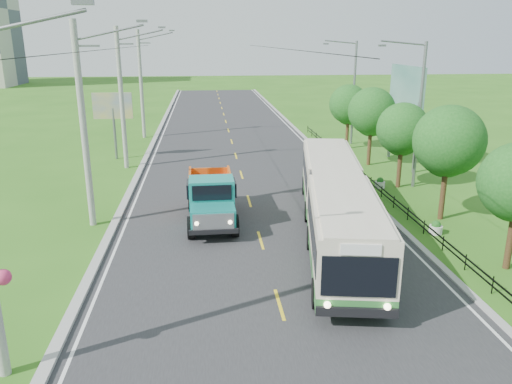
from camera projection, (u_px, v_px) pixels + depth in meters
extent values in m
plane|color=#2D6518|center=(279.00, 305.00, 17.81)|extent=(240.00, 240.00, 0.00)
cube|color=#28282B|center=(239.00, 168.00, 36.84)|extent=(14.00, 120.00, 0.02)
cube|color=#9E9E99|center=(140.00, 170.00, 36.11)|extent=(0.40, 120.00, 0.15)
cube|color=#9E9E99|center=(334.00, 165.00, 37.53)|extent=(0.30, 120.00, 0.10)
cube|color=silver|center=(148.00, 170.00, 36.18)|extent=(0.12, 120.00, 0.00)
cube|color=silver|center=(327.00, 165.00, 37.49)|extent=(0.12, 120.00, 0.00)
cube|color=yellow|center=(279.00, 304.00, 17.81)|extent=(0.12, 2.20, 0.00)
cube|color=black|center=(371.00, 183.00, 31.84)|extent=(0.04, 40.00, 0.60)
cube|color=slate|center=(83.00, 2.00, 11.55)|extent=(0.50, 0.18, 0.12)
sphere|color=#D83366|center=(3.00, 277.00, 13.30)|extent=(0.44, 0.44, 0.44)
cylinder|color=gray|center=(84.00, 128.00, 24.09)|extent=(0.32, 0.32, 10.00)
cube|color=slate|center=(86.00, 46.00, 23.03)|extent=(1.20, 0.10, 0.10)
cube|color=slate|center=(142.00, 21.00, 22.97)|extent=(0.50, 0.18, 0.12)
cylinder|color=gray|center=(122.00, 100.00, 35.51)|extent=(0.32, 0.32, 10.00)
cube|color=slate|center=(125.00, 44.00, 34.45)|extent=(1.20, 0.10, 0.10)
cube|color=slate|center=(162.00, 27.00, 34.39)|extent=(0.50, 0.18, 0.12)
cylinder|color=gray|center=(141.00, 85.00, 46.93)|extent=(0.32, 0.32, 10.00)
cube|color=slate|center=(144.00, 43.00, 45.87)|extent=(1.20, 0.10, 0.10)
cube|color=slate|center=(172.00, 30.00, 45.80)|extent=(0.50, 0.18, 0.12)
cylinder|color=#382314|center=(511.00, 235.00, 20.25)|extent=(0.28, 0.28, 2.97)
cylinder|color=#382314|center=(444.00, 188.00, 25.90)|extent=(0.28, 0.28, 3.36)
sphere|color=#164F16|center=(449.00, 141.00, 25.17)|extent=(3.60, 3.60, 3.60)
sphere|color=#164F16|center=(447.00, 152.00, 25.87)|extent=(2.64, 2.64, 2.64)
cylinder|color=#382314|center=(400.00, 164.00, 31.66)|extent=(0.28, 0.28, 3.02)
sphere|color=#164F16|center=(403.00, 129.00, 31.00)|extent=(3.24, 3.24, 3.24)
sphere|color=#164F16|center=(402.00, 137.00, 31.68)|extent=(2.38, 2.38, 2.38)
cylinder|color=#382314|center=(370.00, 144.00, 37.33)|extent=(0.28, 0.28, 3.25)
sphere|color=#164F16|center=(372.00, 111.00, 36.62)|extent=(3.48, 3.48, 3.48)
sphere|color=#164F16|center=(372.00, 119.00, 37.32)|extent=(2.55, 2.55, 2.55)
cylinder|color=#382314|center=(347.00, 131.00, 43.07)|extent=(0.28, 0.28, 3.08)
sphere|color=#164F16|center=(349.00, 104.00, 42.39)|extent=(3.30, 3.30, 3.30)
sphere|color=#164F16|center=(349.00, 111.00, 43.08)|extent=(2.42, 2.42, 2.42)
cylinder|color=slate|center=(419.00, 117.00, 30.89)|extent=(0.20, 0.20, 9.00)
cylinder|color=slate|center=(404.00, 43.00, 29.46)|extent=(2.80, 0.10, 0.34)
cube|color=slate|center=(382.00, 46.00, 29.38)|extent=(0.45, 0.16, 0.12)
cylinder|color=slate|center=(354.00, 94.00, 44.20)|extent=(0.20, 0.20, 9.00)
cylinder|color=slate|center=(341.00, 42.00, 42.78)|extent=(2.80, 0.10, 0.34)
cube|color=slate|center=(326.00, 44.00, 42.70)|extent=(0.45, 0.16, 0.12)
cylinder|color=silver|center=(436.00, 230.00, 24.31)|extent=(0.64, 0.64, 0.40)
sphere|color=#164F16|center=(436.00, 225.00, 24.24)|extent=(0.44, 0.44, 0.44)
cylinder|color=silver|center=(380.00, 184.00, 31.92)|extent=(0.64, 0.64, 0.40)
sphere|color=#164F16|center=(380.00, 181.00, 31.85)|extent=(0.44, 0.44, 0.44)
cylinder|color=silver|center=(346.00, 157.00, 39.53)|extent=(0.64, 0.64, 0.40)
sphere|color=#164F16|center=(346.00, 154.00, 39.46)|extent=(0.44, 0.44, 0.44)
cylinder|color=slate|center=(115.00, 134.00, 39.12)|extent=(0.20, 0.20, 4.00)
cube|color=yellow|center=(112.00, 106.00, 38.48)|extent=(3.00, 0.15, 2.00)
cylinder|color=slate|center=(416.00, 138.00, 34.95)|extent=(0.24, 0.24, 5.00)
cylinder|color=slate|center=(391.00, 126.00, 39.70)|extent=(0.24, 0.24, 5.00)
cube|color=#144C47|center=(407.00, 87.00, 36.36)|extent=(0.20, 6.00, 3.00)
cube|color=#2E7532|center=(344.00, 257.00, 19.70)|extent=(3.91, 8.21, 0.58)
cube|color=beige|center=(346.00, 227.00, 19.32)|extent=(3.91, 8.21, 2.03)
cube|color=black|center=(346.00, 226.00, 19.31)|extent=(3.84, 7.59, 1.00)
cube|color=#2E7532|center=(328.00, 193.00, 27.97)|extent=(3.82, 7.69, 0.58)
cube|color=beige|center=(329.00, 171.00, 27.59)|extent=(3.82, 7.69, 2.03)
cube|color=black|center=(329.00, 170.00, 27.58)|extent=(3.75, 7.07, 1.00)
cube|color=#4C4C4C|center=(335.00, 199.00, 23.66)|extent=(2.61, 1.45, 2.50)
cube|color=black|center=(359.00, 277.00, 15.59)|extent=(2.34, 0.46, 1.37)
cylinder|color=black|center=(317.00, 293.00, 17.50)|extent=(0.51, 1.13, 1.09)
cylinder|color=black|center=(385.00, 295.00, 17.35)|extent=(0.51, 1.13, 1.09)
cylinder|color=black|center=(311.00, 238.00, 22.41)|extent=(0.51, 1.13, 1.09)
cylinder|color=black|center=(364.00, 239.00, 22.26)|extent=(0.51, 1.13, 1.09)
cylinder|color=black|center=(308.00, 212.00, 25.82)|extent=(0.51, 1.13, 1.09)
cylinder|color=black|center=(354.00, 213.00, 25.67)|extent=(0.51, 1.13, 1.09)
cylinder|color=black|center=(305.00, 186.00, 30.43)|extent=(0.51, 1.13, 1.09)
cylinder|color=black|center=(344.00, 186.00, 30.28)|extent=(0.51, 1.13, 1.09)
cube|color=#16867F|center=(213.00, 217.00, 23.40)|extent=(2.10, 1.42, 0.99)
cube|color=#16867F|center=(212.00, 198.00, 24.67)|extent=(2.20, 1.62, 1.98)
cube|color=black|center=(211.00, 188.00, 24.53)|extent=(2.42, 1.32, 0.69)
cube|color=black|center=(212.00, 210.00, 25.70)|extent=(1.07, 5.96, 0.25)
cube|color=#CC4113|center=(210.00, 183.00, 27.01)|extent=(2.32, 3.01, 1.29)
cylinder|color=black|center=(191.00, 228.00, 23.64)|extent=(0.36, 1.10, 1.09)
cylinder|color=black|center=(235.00, 226.00, 23.87)|extent=(0.36, 1.10, 1.09)
cylinder|color=black|center=(192.00, 202.00, 27.40)|extent=(0.36, 1.10, 1.09)
cylinder|color=black|center=(229.00, 200.00, 27.64)|extent=(0.36, 1.10, 1.09)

